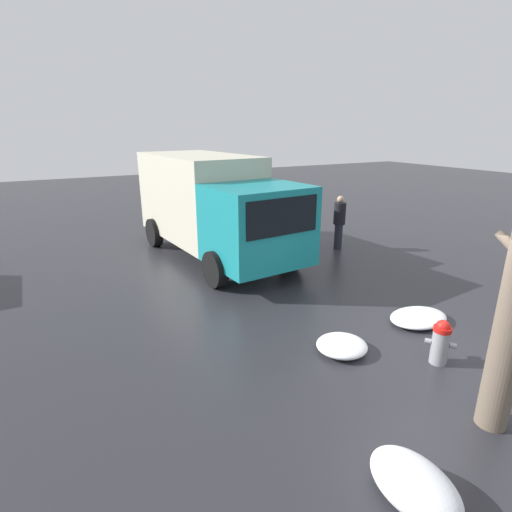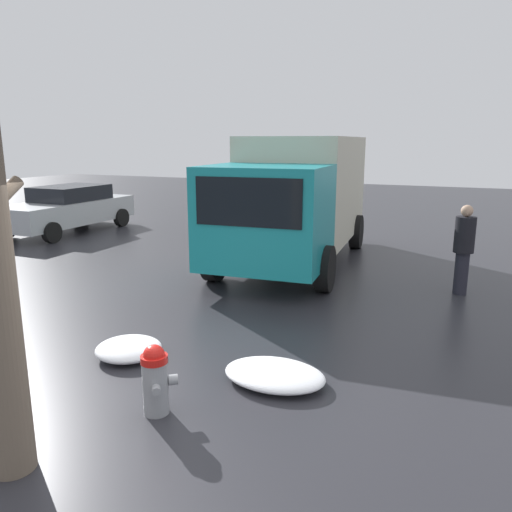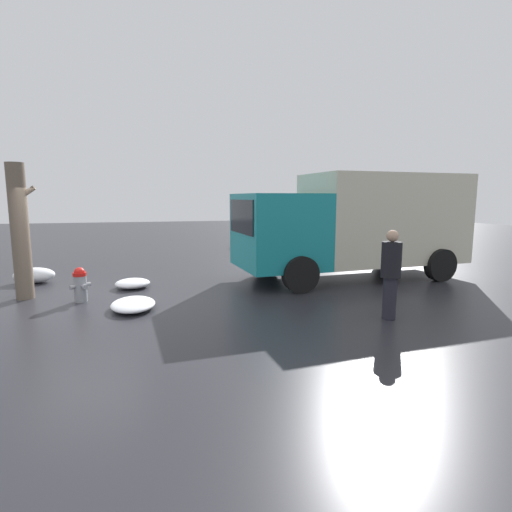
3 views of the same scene
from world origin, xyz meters
name	(u,v)px [view 1 (image 1 of 3)]	position (x,y,z in m)	size (l,w,h in m)	color
ground_plane	(437,363)	(0.00, 0.00, 0.00)	(60.00, 60.00, 0.00)	#28282D
fire_hydrant	(441,341)	(0.00, 0.00, 0.40)	(0.43, 0.40, 0.77)	gray
delivery_truck	(213,203)	(7.15, 0.98, 1.59)	(6.63, 3.02, 2.93)	teal
pedestrian	(339,220)	(5.91, -2.76, 0.92)	(0.37, 0.37, 1.69)	#23232D
snow_pile_by_hydrant	(342,345)	(1.03, 1.17, 0.11)	(0.86, 0.89, 0.23)	white
snow_pile_curbside	(414,484)	(-1.59, 2.42, 0.21)	(1.04, 0.70, 0.41)	white
snow_pile_by_tree	(418,318)	(1.15, -0.89, 0.10)	(0.89, 1.25, 0.20)	white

